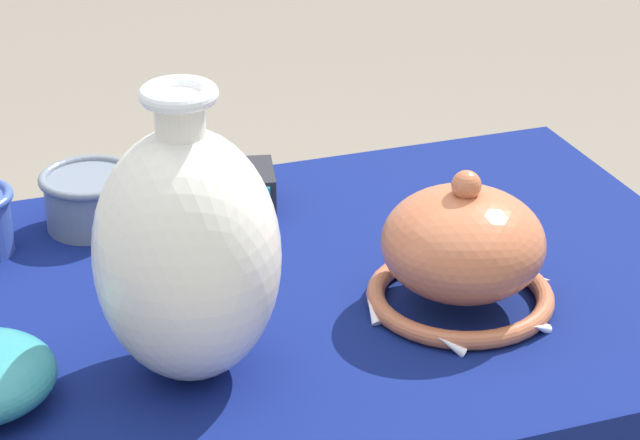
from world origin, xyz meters
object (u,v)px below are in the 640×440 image
Objects in this scene: vase_tall_bulbous at (187,253)px; mosaic_tile_box at (222,191)px; cup_wide_slate at (90,198)px; vase_dome_bell at (462,253)px.

vase_tall_bulbous reaches higher than mosaic_tile_box.
vase_tall_bulbous is at bearing -97.10° from mosaic_tile_box.
cup_wide_slate is at bearing -172.13° from mosaic_tile_box.
cup_wide_slate reaches higher than mosaic_tile_box.
mosaic_tile_box is (0.13, 0.37, -0.11)m from vase_tall_bulbous.
mosaic_tile_box is at bearing -4.94° from cup_wide_slate.
vase_tall_bulbous is 2.48× the size of cup_wide_slate.
vase_dome_bell is 1.49× the size of mosaic_tile_box.
vase_tall_bulbous reaches higher than vase_dome_bell.
vase_dome_bell is 1.78× the size of cup_wide_slate.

